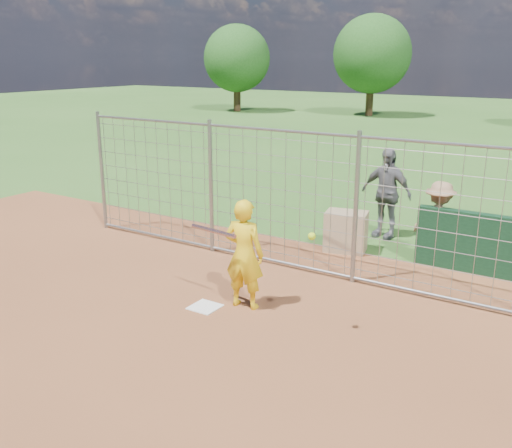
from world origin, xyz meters
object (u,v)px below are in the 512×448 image
Objects in this scene: bystander_c at (438,223)px; equipment_bin at (346,231)px; bystander_b at (386,193)px; batter at (244,254)px.

bystander_c reaches higher than equipment_bin.
bystander_c is 1.77m from equipment_bin.
bystander_b reaches higher than bystander_c.
equipment_bin is (-0.31, -1.31, -0.56)m from bystander_b.
batter is 2.15× the size of equipment_bin.
bystander_b is 1.24× the size of bystander_c.
bystander_b is 1.73m from bystander_c.
equipment_bin is at bearing 22.28° from bystander_c.
bystander_c is (1.39, -1.00, -0.19)m from bystander_b.
equipment_bin is at bearing -95.03° from bystander_b.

